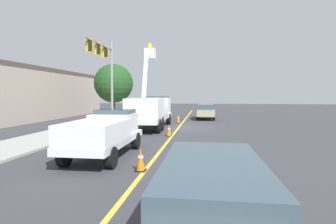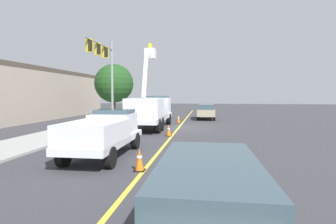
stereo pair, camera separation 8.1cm
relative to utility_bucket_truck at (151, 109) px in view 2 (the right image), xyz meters
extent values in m
plane|color=#38383D|center=(0.60, -2.28, -1.62)|extent=(120.00, 120.00, 0.00)
cube|color=#9E9E99|center=(0.45, 5.52, -1.56)|extent=(60.06, 4.74, 0.12)
cube|color=yellow|center=(0.60, -2.28, -1.62)|extent=(49.99, 1.11, 0.01)
cube|color=white|center=(-0.21, -0.01, -0.72)|extent=(8.25, 2.65, 0.36)
cube|color=white|center=(2.42, 0.04, 0.05)|extent=(2.67, 2.40, 1.60)
cube|color=#384C56|center=(2.62, 0.04, 0.75)|extent=(1.84, 2.13, 0.64)
cube|color=white|center=(-1.19, -0.03, 0.00)|extent=(5.29, 2.60, 1.80)
cube|color=white|center=(-1.86, 0.03, 2.49)|extent=(1.89, 0.49, 3.22)
cube|color=white|center=(0.35, 0.28, 4.51)|extent=(2.94, 0.60, 1.21)
cube|color=white|center=(1.76, 0.44, 4.83)|extent=(0.90, 0.90, 0.90)
cube|color=yellow|center=(1.76, 0.44, 5.43)|extent=(0.36, 0.24, 0.60)
cylinder|color=black|center=(2.64, 1.17, -1.10)|extent=(1.05, 0.36, 1.04)
cylinder|color=black|center=(2.68, -1.08, -1.10)|extent=(1.05, 0.36, 1.04)
cylinder|color=black|center=(-1.70, 1.08, -1.10)|extent=(1.05, 0.36, 1.04)
cylinder|color=black|center=(-1.66, -1.17, -1.10)|extent=(1.05, 0.36, 1.04)
cylinder|color=black|center=(-3.02, 1.06, -1.10)|extent=(1.05, 0.36, 1.04)
cylinder|color=black|center=(-2.97, -1.19, -1.10)|extent=(1.05, 0.36, 1.04)
cube|color=white|center=(-10.46, -0.21, -0.87)|extent=(5.64, 2.21, 0.30)
cube|color=white|center=(-9.23, -0.18, -0.32)|extent=(2.05, 1.97, 1.10)
cube|color=#384C56|center=(-9.03, -0.18, 0.16)|extent=(1.38, 1.79, 0.56)
cube|color=white|center=(-11.47, -0.23, -0.47)|extent=(3.40, 2.16, 1.10)
cylinder|color=black|center=(-8.63, 0.77, -1.20)|extent=(0.85, 0.32, 0.84)
cylinder|color=black|center=(-8.59, -1.12, -1.20)|extent=(0.85, 0.32, 0.84)
cylinder|color=black|center=(-12.32, 0.70, -1.20)|extent=(0.85, 0.32, 0.84)
cylinder|color=black|center=(-12.29, -1.19, -1.20)|extent=(0.85, 0.32, 0.84)
cube|color=tan|center=(8.74, -4.44, -0.83)|extent=(4.84, 1.99, 0.70)
cube|color=#384C56|center=(8.89, -4.44, -0.23)|extent=(3.49, 1.74, 0.60)
cylinder|color=black|center=(7.12, -5.33, -1.28)|extent=(0.68, 0.25, 0.68)
cylinder|color=black|center=(7.09, -3.62, -1.28)|extent=(0.68, 0.25, 0.68)
cylinder|color=black|center=(10.38, -5.26, -1.28)|extent=(0.68, 0.25, 0.68)
cylinder|color=black|center=(10.35, -3.55, -1.28)|extent=(0.68, 0.25, 0.68)
cube|color=tan|center=(-17.42, -4.93, -0.83)|extent=(4.84, 1.99, 0.70)
cube|color=#384C56|center=(-17.27, -4.93, -0.23)|extent=(3.49, 1.74, 0.60)
cylinder|color=black|center=(-15.77, -5.76, -1.28)|extent=(0.68, 0.25, 0.68)
cylinder|color=black|center=(-15.80, -4.05, -1.28)|extent=(0.68, 0.25, 0.68)
cube|color=black|center=(-12.43, -2.38, -1.60)|extent=(0.40, 0.40, 0.04)
cone|color=orange|center=(-12.43, -2.38, -1.18)|extent=(0.32, 0.32, 0.80)
cylinder|color=white|center=(-12.43, -2.38, -1.10)|extent=(0.20, 0.20, 0.08)
cube|color=black|center=(-4.12, -2.16, -1.60)|extent=(0.40, 0.40, 0.04)
cone|color=orange|center=(-4.12, -2.16, -1.21)|extent=(0.32, 0.32, 0.75)
cylinder|color=white|center=(-4.12, -2.16, -1.13)|extent=(0.20, 0.20, 0.08)
cube|color=black|center=(4.12, -1.82, -1.60)|extent=(0.40, 0.40, 0.04)
cone|color=orange|center=(4.12, -1.82, -1.18)|extent=(0.32, 0.32, 0.80)
cylinder|color=white|center=(4.12, -1.82, -1.10)|extent=(0.20, 0.20, 0.08)
cylinder|color=gray|center=(3.08, 4.57, 2.35)|extent=(0.22, 0.22, 7.95)
cube|color=gray|center=(0.16, 4.51, 5.57)|extent=(5.85, 0.27, 0.16)
cube|color=gold|center=(1.41, 4.54, 5.02)|extent=(0.13, 0.56, 1.00)
cube|color=black|center=(1.41, 4.44, 5.02)|extent=(0.21, 0.32, 0.84)
cube|color=gold|center=(-0.26, 4.51, 5.02)|extent=(0.13, 0.56, 1.00)
cube|color=black|center=(-0.26, 4.41, 5.02)|extent=(0.21, 0.32, 0.84)
cube|color=gold|center=(-1.93, 4.47, 5.02)|extent=(0.13, 0.56, 1.00)
cube|color=black|center=(-1.93, 4.37, 5.02)|extent=(0.21, 0.32, 0.84)
cube|color=#A89989|center=(5.93, 16.97, 0.99)|extent=(25.74, 9.66, 5.23)
cube|color=#4C4238|center=(5.93, 16.97, 3.85)|extent=(25.74, 9.66, 0.50)
cylinder|color=brown|center=(8.50, 6.41, -0.36)|extent=(0.32, 0.32, 2.52)
sphere|color=#1E471C|center=(8.50, 6.41, 2.50)|extent=(4.58, 4.58, 4.58)
camera|label=1|loc=(-21.78, -4.87, 1.19)|focal=28.43mm
camera|label=2|loc=(-21.76, -4.95, 1.19)|focal=28.43mm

